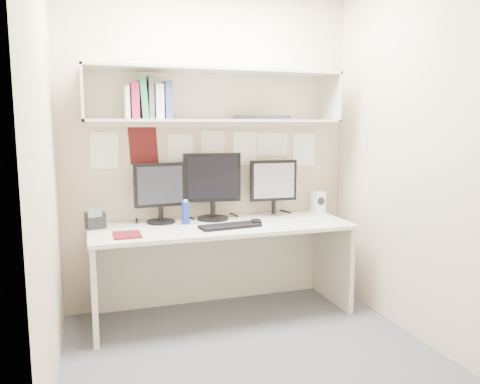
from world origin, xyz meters
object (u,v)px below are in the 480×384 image
object	(u,v)px
monitor_left	(160,190)
keyboard	(230,226)
monitor_center	(212,184)
monitor_right	(273,186)
desk	(223,270)
maroon_notebook	(127,235)
speaker	(318,202)
desk_phone	(95,220)

from	to	relation	value
monitor_left	keyboard	size ratio (longest dim) A/B	1.03
monitor_center	monitor_right	world-z (taller)	monitor_center
desk	maroon_notebook	size ratio (longest dim) A/B	8.65
monitor_center	keyboard	world-z (taller)	monitor_center
monitor_center	monitor_left	bearing A→B (deg)	-172.89
monitor_right	keyboard	size ratio (longest dim) A/B	1.03
monitor_center	speaker	size ratio (longest dim) A/B	2.84
desk	monitor_center	xyz separation A→B (m)	(-0.02, 0.22, 0.65)
keyboard	monitor_left	bearing A→B (deg)	137.83
desk_phone	monitor_right	bearing A→B (deg)	-11.72
maroon_notebook	desk_phone	distance (m)	0.38
speaker	monitor_center	bearing A→B (deg)	176.45
monitor_center	speaker	distance (m)	0.97
speaker	monitor_left	bearing A→B (deg)	176.85
speaker	maroon_notebook	size ratio (longest dim) A/B	0.82
speaker	desk_phone	world-z (taller)	speaker
monitor_right	speaker	distance (m)	0.45
desk	speaker	size ratio (longest dim) A/B	10.48
keyboard	speaker	bearing A→B (deg)	13.04
monitor_center	maroon_notebook	xyz separation A→B (m)	(-0.71, -0.37, -0.28)
desk	keyboard	world-z (taller)	keyboard
monitor_left	desk_phone	xyz separation A→B (m)	(-0.50, -0.06, -0.19)
maroon_notebook	desk_phone	bearing A→B (deg)	123.25
monitor_left	monitor_center	world-z (taller)	monitor_center
monitor_right	speaker	xyz separation A→B (m)	(0.42, -0.02, -0.16)
desk	monitor_left	size ratio (longest dim) A/B	4.22
monitor_left	monitor_center	bearing A→B (deg)	-5.33
maroon_notebook	keyboard	bearing A→B (deg)	2.50
monitor_right	desk_phone	bearing A→B (deg)	-174.37
monitor_center	maroon_notebook	size ratio (longest dim) A/B	2.34
desk_phone	maroon_notebook	bearing A→B (deg)	-70.82
monitor_right	keyboard	world-z (taller)	monitor_right
desk	speaker	xyz separation A→B (m)	(0.93, 0.20, 0.46)
speaker	desk_phone	xyz separation A→B (m)	(-1.87, -0.04, -0.03)
monitor_center	desk_phone	distance (m)	0.95
desk	monitor_left	distance (m)	0.79
desk	monitor_center	bearing A→B (deg)	95.20
desk_phone	keyboard	bearing A→B (deg)	-30.25
monitor_left	maroon_notebook	distance (m)	0.53
monitor_right	maroon_notebook	world-z (taller)	monitor_right
keyboard	desk_phone	bearing A→B (deg)	157.42
monitor_center	desk	bearing A→B (deg)	-77.67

